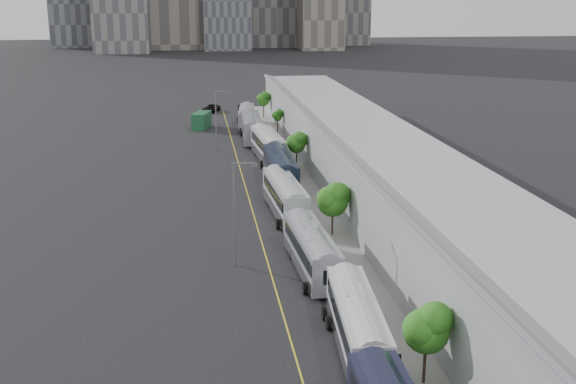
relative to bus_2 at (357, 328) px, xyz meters
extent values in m
cube|color=gray|center=(6.51, 21.49, -1.47)|extent=(10.00, 170.00, 0.12)
cube|color=gold|center=(-3.99, 21.49, -1.52)|extent=(0.12, 160.00, 0.02)
cube|color=gray|center=(10.51, 21.49, 1.87)|extent=(12.00, 160.00, 6.80)
cube|color=gray|center=(10.51, 21.49, 4.32)|extent=(12.45, 160.40, 2.57)
cube|color=gray|center=(4.61, 21.49, 5.47)|extent=(0.30, 160.00, 0.40)
cube|color=silver|center=(0.00, 0.02, 0.31)|extent=(3.36, 12.56, 3.01)
cube|color=black|center=(0.00, -0.17, 0.85)|extent=(3.32, 11.08, 1.02)
cube|color=silver|center=(0.00, 0.02, -0.66)|extent=(3.39, 12.32, 0.96)
cube|color=silver|center=(0.00, 1.46, 1.95)|extent=(1.39, 2.18, 0.29)
cube|color=gray|center=(-0.64, 13.89, 0.32)|extent=(3.01, 12.59, 3.03)
cube|color=black|center=(-0.64, 13.69, 0.87)|extent=(3.01, 11.10, 1.03)
cube|color=silver|center=(-0.64, 13.89, -0.65)|extent=(3.04, 12.35, 0.97)
cube|color=gray|center=(-0.64, 15.33, 1.98)|extent=(1.34, 2.17, 0.29)
cube|color=#ADB0B7|center=(-0.74, 30.24, 0.42)|extent=(3.30, 13.31, 3.20)
cube|color=black|center=(-0.74, 30.04, 1.00)|extent=(3.28, 11.73, 1.09)
cube|color=silver|center=(-0.74, 30.24, -0.60)|extent=(3.32, 13.05, 1.02)
cube|color=#ADB0B7|center=(-0.74, 31.76, 2.17)|extent=(1.43, 2.30, 0.30)
cube|color=black|center=(0.18, 41.84, 0.54)|extent=(2.88, 14.01, 3.39)
cube|color=black|center=(0.18, 41.62, 1.15)|extent=(2.93, 12.33, 1.15)
cube|color=silver|center=(0.18, 41.84, -0.54)|extent=(2.92, 13.73, 1.09)
cube|color=black|center=(0.18, 43.45, 2.40)|extent=(1.41, 2.38, 0.32)
cube|color=silver|center=(0.21, 56.40, 0.51)|extent=(3.61, 13.95, 3.35)
cube|color=black|center=(0.21, 56.19, 1.12)|extent=(3.57, 12.30, 1.14)
cube|color=silver|center=(0.21, 56.40, -0.56)|extent=(3.63, 13.68, 1.07)
cube|color=silver|center=(0.21, 57.99, 2.35)|extent=(1.52, 2.42, 0.32)
cube|color=gray|center=(-0.88, 70.97, 0.53)|extent=(3.38, 14.00, 3.37)
cube|color=black|center=(-0.88, 70.76, 1.13)|extent=(3.37, 12.34, 1.14)
cube|color=silver|center=(-0.88, 70.97, -0.55)|extent=(3.41, 13.73, 1.08)
cube|color=gray|center=(-0.88, 72.57, 2.37)|extent=(1.49, 2.41, 0.32)
cube|color=#A4A5AE|center=(-0.72, 83.61, 0.25)|extent=(3.62, 12.24, 2.92)
cube|color=black|center=(-0.72, 83.42, 0.78)|extent=(3.54, 10.80, 0.99)
cube|color=silver|center=(-0.72, 83.61, -0.68)|extent=(3.64, 12.00, 0.93)
cube|color=#A4A5AE|center=(-0.72, 85.00, 1.85)|extent=(1.41, 2.15, 0.28)
cylinder|color=black|center=(2.96, -4.62, 0.32)|extent=(0.18, 0.18, 3.71)
sphere|color=#235814|center=(2.96, -4.62, 2.27)|extent=(2.68, 2.68, 2.68)
cylinder|color=black|center=(2.83, 22.89, 0.30)|extent=(0.18, 0.18, 3.67)
sphere|color=#235814|center=(2.83, 22.89, 2.27)|extent=(2.95, 2.95, 2.95)
cylinder|color=black|center=(3.14, 48.84, 0.47)|extent=(0.18, 0.18, 4.00)
sphere|color=#235814|center=(3.14, 48.84, 2.49)|extent=(2.35, 2.35, 2.35)
cylinder|color=black|center=(3.60, 73.58, 0.22)|extent=(0.18, 0.18, 3.50)
sphere|color=#235814|center=(3.60, 73.58, 1.89)|extent=(1.43, 1.43, 1.43)
cylinder|color=black|center=(3.20, 92.72, 0.28)|extent=(0.18, 0.18, 3.63)
sphere|color=#235814|center=(3.20, 92.72, 2.13)|extent=(2.23, 2.23, 2.23)
cylinder|color=#59595E|center=(-6.78, 16.07, 2.91)|extent=(0.18, 0.18, 8.88)
cylinder|color=#59595E|center=(-5.88, 16.07, 7.25)|extent=(1.80, 0.14, 0.14)
cube|color=#59595E|center=(-5.08, 16.07, 7.10)|extent=(0.50, 0.22, 0.18)
cylinder|color=#59595E|center=(-6.65, 63.02, 2.91)|extent=(0.18, 0.18, 8.88)
cylinder|color=#59595E|center=(-5.75, 63.02, 7.25)|extent=(1.80, 0.14, 0.14)
cube|color=#59595E|center=(-4.95, 63.02, 7.10)|extent=(0.50, 0.22, 0.18)
cube|color=#154626|center=(-8.51, 82.82, -0.16)|extent=(3.61, 5.95, 2.73)
imported|color=black|center=(-6.35, 100.99, -0.80)|extent=(4.12, 5.77, 1.46)
camera|label=1|loc=(-9.80, -40.93, 20.26)|focal=45.00mm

